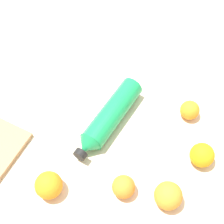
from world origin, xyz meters
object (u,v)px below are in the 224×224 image
Objects in this scene: orange_0 at (190,110)px; orange_3 at (168,196)px; orange_1 at (49,185)px; water_bottle at (108,117)px; orange_4 at (124,187)px; orange_2 at (202,155)px.

orange_0 is 0.30m from orange_3.
orange_1 and orange_3 have the same top height.
orange_1 is (-0.43, 0.23, 0.01)m from orange_0.
orange_1 is 0.33m from orange_3.
water_bottle is at bearing 127.34° from orange_0.
orange_4 is (-0.33, 0.05, 0.00)m from orange_0.
orange_1 reaches higher than orange_4.
orange_3 reaches higher than orange_0.
orange_0 is 0.49m from orange_1.
orange_3 is at bearing -167.96° from orange_0.
water_bottle reaches higher than orange_0.
orange_2 is 0.93× the size of orange_3.
water_bottle is 4.70× the size of orange_4.
orange_1 is at bearing 120.12° from orange_4.
orange_4 is (-0.17, -0.15, -0.00)m from water_bottle.
orange_2 is at bearing -36.87° from orange_4.
orange_2 reaches higher than orange_0.
orange_1 is at bearing 132.71° from orange_2.
orange_0 is 0.86× the size of orange_2.
orange_3 is (-0.13, -0.27, 0.00)m from water_bottle.
water_bottle reaches higher than orange_4.
orange_2 is at bearing 96.67° from water_bottle.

